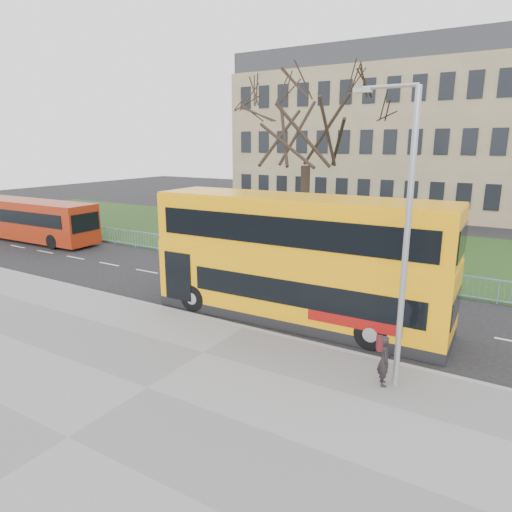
{
  "coord_description": "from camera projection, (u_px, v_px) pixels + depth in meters",
  "views": [
    {
      "loc": [
        8.68,
        -15.18,
        6.89
      ],
      "look_at": [
        -1.04,
        1.0,
        2.21
      ],
      "focal_mm": 32.0,
      "sensor_mm": 36.0,
      "label": 1
    }
  ],
  "objects": [
    {
      "name": "ground",
      "position": [
        265.0,
        317.0,
        18.62
      ],
      "size": [
        120.0,
        120.0,
        0.0
      ],
      "primitive_type": "plane",
      "color": "black",
      "rests_on": "ground"
    },
    {
      "name": "pavement",
      "position": [
        147.0,
        390.0,
        13.0
      ],
      "size": [
        80.0,
        10.5,
        0.12
      ],
      "primitive_type": "cube",
      "color": "slate",
      "rests_on": "ground"
    },
    {
      "name": "kerb",
      "position": [
        245.0,
        328.0,
        17.32
      ],
      "size": [
        80.0,
        0.2,
        0.14
      ],
      "primitive_type": "cube",
      "color": "gray",
      "rests_on": "ground"
    },
    {
      "name": "grass_verge",
      "position": [
        372.0,
        248.0,
        30.51
      ],
      "size": [
        80.0,
        15.4,
        0.08
      ],
      "primitive_type": "cube",
      "color": "#1F3814",
      "rests_on": "ground"
    },
    {
      "name": "guard_railing",
      "position": [
        328.0,
        267.0,
        23.98
      ],
      "size": [
        40.0,
        0.12,
        1.1
      ],
      "primitive_type": null,
      "color": "#759AD0",
      "rests_on": "ground"
    },
    {
      "name": "bare_tree",
      "position": [
        306.0,
        148.0,
        26.85
      ],
      "size": [
        9.18,
        9.18,
        13.11
      ],
      "primitive_type": null,
      "color": "black",
      "rests_on": "grass_verge"
    },
    {
      "name": "civic_building",
      "position": [
        388.0,
        142.0,
        48.55
      ],
      "size": [
        30.0,
        15.0,
        14.0
      ],
      "primitive_type": "cube",
      "color": "#7D6B4F",
      "rests_on": "ground"
    },
    {
      "name": "yellow_bus",
      "position": [
        297.0,
        256.0,
        17.72
      ],
      "size": [
        11.71,
        3.06,
        4.88
      ],
      "rotation": [
        0.0,
        0.0,
        0.03
      ],
      "color": "#FBA30A",
      "rests_on": "ground"
    },
    {
      "name": "red_bus",
      "position": [
        33.0,
        220.0,
        32.74
      ],
      "size": [
        11.1,
        2.8,
        2.91
      ],
      "rotation": [
        0.0,
        0.0,
        0.03
      ],
      "color": "maroon",
      "rests_on": "ground"
    },
    {
      "name": "pedestrian",
      "position": [
        384.0,
        360.0,
        12.99
      ],
      "size": [
        0.56,
        0.65,
        1.5
      ],
      "primitive_type": "imported",
      "rotation": [
        0.0,
        0.0,
        2.03
      ],
      "color": "black",
      "rests_on": "pavement"
    },
    {
      "name": "street_lamp",
      "position": [
        403.0,
        230.0,
        12.14
      ],
      "size": [
        1.74,
        0.2,
        8.22
      ],
      "rotation": [
        0.0,
        0.0,
        -0.02
      ],
      "color": "#93969B",
      "rests_on": "pavement"
    }
  ]
}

